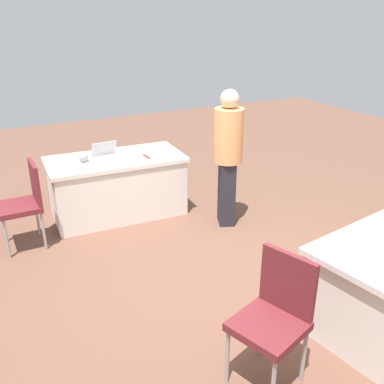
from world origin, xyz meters
TOP-DOWN VIEW (x-y plane):
  - ground_plane at (0.00, 0.00)m, footprint 14.40×14.40m
  - table_foreground at (0.34, -1.84)m, footprint 1.72×0.93m
  - chair_tucked_left at (0.23, 1.29)m, footprint 0.56×0.56m
  - chair_tucked_right at (1.48, -1.51)m, footprint 0.45×0.45m
  - person_attendee_standing at (-0.77, -0.97)m, footprint 0.45×0.45m
  - laptop_silver at (0.44, -1.81)m, footprint 0.33×0.31m
  - yarn_ball at (0.73, -1.86)m, footprint 0.12×0.12m
  - scissors_red at (-0.02, -1.69)m, footprint 0.05×0.18m

SIDE VIEW (x-z plane):
  - ground_plane at x=0.00m, z-range 0.00..0.00m
  - table_foreground at x=0.34m, z-range 0.00..0.77m
  - chair_tucked_right at x=1.48m, z-range 0.07..1.03m
  - chair_tucked_left at x=0.23m, z-range 0.08..1.05m
  - scissors_red at x=-0.02m, z-range 0.77..0.77m
  - laptop_silver at x=0.44m, z-range 0.70..0.91m
  - yarn_ball at x=0.73m, z-range 0.77..0.88m
  - person_attendee_standing at x=-0.77m, z-range 0.09..1.75m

